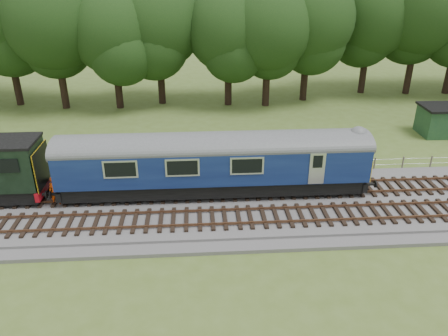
{
  "coord_description": "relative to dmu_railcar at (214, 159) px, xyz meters",
  "views": [
    {
      "loc": [
        -2.14,
        -21.95,
        13.04
      ],
      "look_at": [
        -0.57,
        1.4,
        2.0
      ],
      "focal_mm": 35.0,
      "sensor_mm": 36.0,
      "label": 1
    }
  ],
  "objects": [
    {
      "name": "shed",
      "position": [
        19.02,
        9.68,
        -1.37
      ],
      "size": [
        3.09,
        3.09,
        2.45
      ],
      "rotation": [
        0.0,
        0.0,
        -0.03
      ],
      "color": "#1B3C26",
      "rests_on": "ground"
    },
    {
      "name": "tree_line",
      "position": [
        1.17,
        20.6,
        -2.61
      ],
      "size": [
        70.0,
        8.0,
        18.0
      ],
      "primitive_type": null,
      "color": "black",
      "rests_on": "ground"
    },
    {
      "name": "worker",
      "position": [
        -9.17,
        -0.71,
        -1.4
      ],
      "size": [
        0.74,
        0.63,
        1.71
      ],
      "primitive_type": "imported",
      "rotation": [
        0.0,
        0.0,
        0.42
      ],
      "color": "#F84D0D",
      "rests_on": "ballast"
    },
    {
      "name": "dmu_railcar",
      "position": [
        0.0,
        0.0,
        0.0
      ],
      "size": [
        18.05,
        2.86,
        3.88
      ],
      "color": "black",
      "rests_on": "ground"
    },
    {
      "name": "track_south",
      "position": [
        1.17,
        -3.0,
        -2.19
      ],
      "size": [
        67.2,
        2.4,
        0.21
      ],
      "color": "black",
      "rests_on": "ballast"
    },
    {
      "name": "fence",
      "position": [
        1.17,
        3.1,
        -2.61
      ],
      "size": [
        64.0,
        0.12,
        1.0
      ],
      "primitive_type": null,
      "color": "#6B6054",
      "rests_on": "ground"
    },
    {
      "name": "track_north",
      "position": [
        1.17,
        -0.0,
        -2.19
      ],
      "size": [
        67.2,
        2.4,
        0.21
      ],
      "color": "black",
      "rests_on": "ballast"
    },
    {
      "name": "ground",
      "position": [
        1.17,
        -1.4,
        -2.61
      ],
      "size": [
        120.0,
        120.0,
        0.0
      ],
      "primitive_type": "plane",
      "color": "#4D6424",
      "rests_on": "ground"
    },
    {
      "name": "ballast",
      "position": [
        1.17,
        -1.4,
        -2.43
      ],
      "size": [
        70.0,
        7.0,
        0.35
      ],
      "primitive_type": "cube",
      "color": "#4C4C4F",
      "rests_on": "ground"
    }
  ]
}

